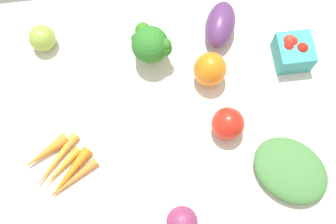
{
  "coord_description": "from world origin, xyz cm",
  "views": [
    {
      "loc": [
        -4.0,
        -33.64,
        104.15
      ],
      "look_at": [
        0.0,
        0.0,
        4.0
      ],
      "focal_mm": 45.13,
      "sensor_mm": 36.0,
      "label": 1
    }
  ],
  "objects_px": {
    "eggplant": "(220,25)",
    "berry_basket": "(293,51)",
    "broccoli_head": "(151,44)",
    "bell_pepper_orange": "(210,69)",
    "leafy_greens_clump": "(291,170)",
    "bell_pepper_red": "(228,124)",
    "heirloom_tomato_green": "(42,38)",
    "carrot_bunch": "(60,166)",
    "red_onion_near_basket": "(180,222)"
  },
  "relations": [
    {
      "from": "eggplant",
      "to": "berry_basket",
      "type": "height_order",
      "value": "berry_basket"
    },
    {
      "from": "broccoli_head",
      "to": "bell_pepper_orange",
      "type": "xyz_separation_m",
      "value": [
        0.14,
        -0.08,
        -0.02
      ]
    },
    {
      "from": "berry_basket",
      "to": "leafy_greens_clump",
      "type": "bearing_deg",
      "value": -102.61
    },
    {
      "from": "bell_pepper_red",
      "to": "berry_basket",
      "type": "height_order",
      "value": "bell_pepper_red"
    },
    {
      "from": "heirloom_tomato_green",
      "to": "leafy_greens_clump",
      "type": "bearing_deg",
      "value": -35.96
    },
    {
      "from": "eggplant",
      "to": "broccoli_head",
      "type": "bearing_deg",
      "value": 126.31
    },
    {
      "from": "carrot_bunch",
      "to": "eggplant",
      "type": "distance_m",
      "value": 0.55
    },
    {
      "from": "red_onion_near_basket",
      "to": "broccoli_head",
      "type": "bearing_deg",
      "value": 92.64
    },
    {
      "from": "eggplant",
      "to": "heirloom_tomato_green",
      "type": "height_order",
      "value": "eggplant"
    },
    {
      "from": "broccoli_head",
      "to": "eggplant",
      "type": "relative_size",
      "value": 0.88
    },
    {
      "from": "carrot_bunch",
      "to": "broccoli_head",
      "type": "height_order",
      "value": "broccoli_head"
    },
    {
      "from": "heirloom_tomato_green",
      "to": "bell_pepper_orange",
      "type": "xyz_separation_m",
      "value": [
        0.42,
        -0.15,
        0.02
      ]
    },
    {
      "from": "leafy_greens_clump",
      "to": "bell_pepper_orange",
      "type": "xyz_separation_m",
      "value": [
        -0.16,
        0.27,
        0.03
      ]
    },
    {
      "from": "berry_basket",
      "to": "carrot_bunch",
      "type": "bearing_deg",
      "value": -159.95
    },
    {
      "from": "red_onion_near_basket",
      "to": "heirloom_tomato_green",
      "type": "bearing_deg",
      "value": 120.64
    },
    {
      "from": "bell_pepper_orange",
      "to": "berry_basket",
      "type": "bearing_deg",
      "value": 7.94
    },
    {
      "from": "carrot_bunch",
      "to": "leafy_greens_clump",
      "type": "distance_m",
      "value": 0.56
    },
    {
      "from": "berry_basket",
      "to": "broccoli_head",
      "type": "bearing_deg",
      "value": 172.92
    },
    {
      "from": "bell_pepper_red",
      "to": "eggplant",
      "type": "height_order",
      "value": "bell_pepper_red"
    },
    {
      "from": "bell_pepper_orange",
      "to": "berry_basket",
      "type": "relative_size",
      "value": 1.14
    },
    {
      "from": "carrot_bunch",
      "to": "eggplant",
      "type": "relative_size",
      "value": 1.4
    },
    {
      "from": "red_onion_near_basket",
      "to": "bell_pepper_orange",
      "type": "relative_size",
      "value": 0.7
    },
    {
      "from": "broccoli_head",
      "to": "heirloom_tomato_green",
      "type": "height_order",
      "value": "broccoli_head"
    },
    {
      "from": "carrot_bunch",
      "to": "red_onion_near_basket",
      "type": "height_order",
      "value": "red_onion_near_basket"
    },
    {
      "from": "eggplant",
      "to": "heirloom_tomato_green",
      "type": "bearing_deg",
      "value": 108.35
    },
    {
      "from": "eggplant",
      "to": "berry_basket",
      "type": "xyz_separation_m",
      "value": [
        0.18,
        -0.1,
        0.0
      ]
    },
    {
      "from": "eggplant",
      "to": "bell_pepper_orange",
      "type": "distance_m",
      "value": 0.14
    },
    {
      "from": "eggplant",
      "to": "leafy_greens_clump",
      "type": "bearing_deg",
      "value": -144.46
    },
    {
      "from": "eggplant",
      "to": "bell_pepper_orange",
      "type": "xyz_separation_m",
      "value": [
        -0.05,
        -0.13,
        0.01
      ]
    },
    {
      "from": "bell_pepper_red",
      "to": "heirloom_tomato_green",
      "type": "height_order",
      "value": "bell_pepper_red"
    },
    {
      "from": "carrot_bunch",
      "to": "heirloom_tomato_green",
      "type": "bearing_deg",
      "value": 94.65
    },
    {
      "from": "eggplant",
      "to": "berry_basket",
      "type": "bearing_deg",
      "value": -98.88
    },
    {
      "from": "bell_pepper_red",
      "to": "red_onion_near_basket",
      "type": "bearing_deg",
      "value": -123.7
    },
    {
      "from": "heirloom_tomato_green",
      "to": "broccoli_head",
      "type": "bearing_deg",
      "value": -14.26
    },
    {
      "from": "broccoli_head",
      "to": "bell_pepper_orange",
      "type": "relative_size",
      "value": 1.17
    },
    {
      "from": "red_onion_near_basket",
      "to": "bell_pepper_red",
      "type": "bearing_deg",
      "value": 56.3
    },
    {
      "from": "heirloom_tomato_green",
      "to": "berry_basket",
      "type": "bearing_deg",
      "value": -10.24
    },
    {
      "from": "bell_pepper_red",
      "to": "heirloom_tomato_green",
      "type": "relative_size",
      "value": 1.25
    },
    {
      "from": "carrot_bunch",
      "to": "bell_pepper_red",
      "type": "bearing_deg",
      "value": 6.78
    },
    {
      "from": "red_onion_near_basket",
      "to": "leafy_greens_clump",
      "type": "bearing_deg",
      "value": 17.74
    },
    {
      "from": "heirloom_tomato_green",
      "to": "berry_basket",
      "type": "xyz_separation_m",
      "value": [
        0.65,
        -0.12,
        0.0
      ]
    },
    {
      "from": "bell_pepper_red",
      "to": "carrot_bunch",
      "type": "bearing_deg",
      "value": -173.22
    },
    {
      "from": "leafy_greens_clump",
      "to": "broccoli_head",
      "type": "height_order",
      "value": "broccoli_head"
    },
    {
      "from": "red_onion_near_basket",
      "to": "bell_pepper_orange",
      "type": "height_order",
      "value": "bell_pepper_orange"
    },
    {
      "from": "carrot_bunch",
      "to": "red_onion_near_basket",
      "type": "relative_size",
      "value": 2.67
    },
    {
      "from": "carrot_bunch",
      "to": "bell_pepper_orange",
      "type": "distance_m",
      "value": 0.44
    },
    {
      "from": "berry_basket",
      "to": "eggplant",
      "type": "bearing_deg",
      "value": 150.61
    },
    {
      "from": "bell_pepper_red",
      "to": "broccoli_head",
      "type": "relative_size",
      "value": 0.73
    },
    {
      "from": "bell_pepper_red",
      "to": "bell_pepper_orange",
      "type": "relative_size",
      "value": 0.85
    },
    {
      "from": "eggplant",
      "to": "heirloom_tomato_green",
      "type": "distance_m",
      "value": 0.47
    }
  ]
}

